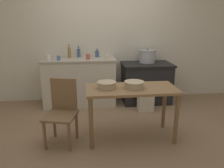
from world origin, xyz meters
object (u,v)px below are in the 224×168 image
object	(u,v)px
bottle_mid_left	(79,53)
cup_center_left	(48,58)
bottle_far_left	(97,54)
bottle_left	(69,53)
work_table	(132,96)
chair	(62,110)
mixing_bowl_large	(134,84)
cup_center_right	(107,57)
cup_center	(88,57)
flour_sack	(145,101)
stove	(146,82)
stock_pot	(147,56)
cup_mid_right	(59,58)
mixing_bowl_small	(107,85)

from	to	relation	value
bottle_mid_left	cup_center_left	bearing A→B (deg)	-150.18
bottle_far_left	cup_center_left	bearing A→B (deg)	-162.22
bottle_left	bottle_mid_left	size ratio (longest dim) A/B	1.22
work_table	cup_center_left	world-z (taller)	cup_center_left
work_table	bottle_far_left	bearing A→B (deg)	104.19
bottle_far_left	chair	bearing A→B (deg)	-109.62
mixing_bowl_large	cup_center_right	bearing A→B (deg)	100.70
mixing_bowl_large	cup_center	size ratio (longest dim) A/B	2.74
cup_center	flour_sack	bearing A→B (deg)	-20.33
stove	mixing_bowl_large	bearing A→B (deg)	-111.51
stock_pot	mixing_bowl_large	size ratio (longest dim) A/B	1.22
bottle_mid_left	cup_center	bearing A→B (deg)	-56.67
cup_center_right	flour_sack	bearing A→B (deg)	-27.61
bottle_mid_left	cup_center_left	xyz separation A→B (m)	(-0.54, -0.31, -0.04)
stove	bottle_mid_left	size ratio (longest dim) A/B	4.48
stove	flour_sack	xyz separation A→B (m)	(-0.13, -0.48, -0.22)
cup_center_left	stock_pot	bearing A→B (deg)	6.47
flour_sack	bottle_far_left	distance (m)	1.34
cup_mid_right	mixing_bowl_large	bearing A→B (deg)	-48.55
flour_sack	cup_center_right	bearing A→B (deg)	152.39
bottle_far_left	bottle_mid_left	size ratio (longest dim) A/B	0.73
flour_sack	mixing_bowl_large	size ratio (longest dim) A/B	1.33
chair	cup_center_left	world-z (taller)	cup_center_left
mixing_bowl_large	bottle_mid_left	distance (m)	1.80
mixing_bowl_large	bottle_far_left	distance (m)	1.65
bottle_mid_left	flour_sack	bearing A→B (deg)	-28.45
mixing_bowl_large	work_table	bearing A→B (deg)	151.67
stock_pot	cup_center_left	bearing A→B (deg)	-173.53
mixing_bowl_small	bottle_mid_left	xyz separation A→B (m)	(-0.42, 1.57, 0.21)
flour_sack	bottle_left	size ratio (longest dim) A/B	1.33
stock_pot	bottle_mid_left	size ratio (longest dim) A/B	1.49
bottle_far_left	bottle_left	world-z (taller)	bottle_left
bottle_mid_left	cup_center_right	distance (m)	0.63
cup_center_right	cup_mid_right	distance (m)	0.90
bottle_far_left	bottle_mid_left	world-z (taller)	bottle_mid_left
chair	bottle_mid_left	size ratio (longest dim) A/B	3.99
chair	mixing_bowl_large	world-z (taller)	chair
mixing_bowl_large	cup_center_left	bearing A→B (deg)	135.83
work_table	mixing_bowl_large	world-z (taller)	mixing_bowl_large
chair	cup_mid_right	size ratio (longest dim) A/B	11.02
bottle_far_left	cup_center_left	distance (m)	0.95
cup_center	mixing_bowl_large	bearing A→B (deg)	-65.33
stove	cup_center_right	distance (m)	0.99
flour_sack	stock_pot	distance (m)	0.96
cup_center_left	stove	bearing A→B (deg)	3.97
stove	cup_mid_right	distance (m)	1.80
cup_center_left	cup_mid_right	world-z (taller)	cup_center_left
cup_center	cup_center_right	xyz separation A→B (m)	(0.36, -0.03, -0.01)
chair	cup_mid_right	distance (m)	1.38
stock_pot	cup_center_right	size ratio (longest dim) A/B	4.12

